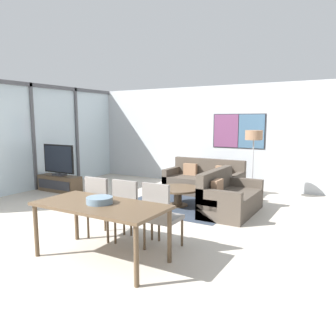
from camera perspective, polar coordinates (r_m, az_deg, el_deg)
ground_plane at (r=5.12m, az=-25.92°, el=-13.75°), size 24.00×24.00×0.00m
wall_back at (r=9.64m, az=5.74°, el=5.68°), size 7.80×0.09×2.80m
window_wall_left at (r=9.34m, az=-22.54°, el=5.79°), size 0.07×6.19×2.80m
area_rug at (r=7.19m, az=1.71°, el=-6.54°), size 2.38×1.82×0.01m
tv_console at (r=9.00m, az=-18.33°, el=-2.57°), size 1.24×0.41×0.42m
television at (r=8.91m, az=-18.51°, el=1.27°), size 1.04×0.20×0.81m
sofa_main at (r=8.38m, az=6.39°, el=-2.49°), size 1.92×0.87×0.86m
sofa_side at (r=6.71m, az=10.33°, el=-5.35°), size 0.87×1.56×0.86m
coffee_table at (r=7.12m, az=1.72°, el=-4.24°), size 0.96×0.96×0.40m
dining_table at (r=4.43m, az=-11.67°, el=-7.08°), size 1.79×0.86×0.76m
dining_chair_left at (r=5.24m, az=-11.41°, el=-6.22°), size 0.46×0.46×0.99m
dining_chair_centre at (r=4.95m, az=-6.62°, el=-6.98°), size 0.46×0.46×0.99m
dining_chair_right at (r=4.68m, az=-1.34°, el=-7.82°), size 0.46×0.46×0.99m
fruit_bowl at (r=4.42m, az=-11.84°, el=-5.45°), size 0.35×0.35×0.09m
floor_lamp at (r=7.83m, az=14.70°, el=4.83°), size 0.40×0.40×1.62m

